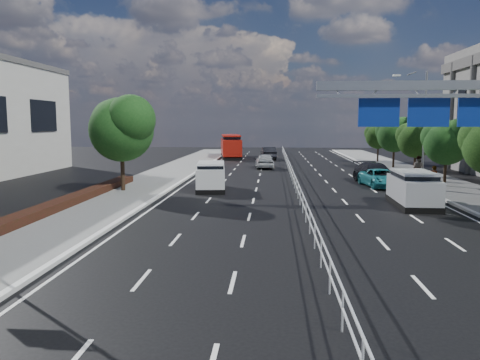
{
  "coord_description": "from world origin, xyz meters",
  "views": [
    {
      "loc": [
        -1.63,
        -13.59,
        4.76
      ],
      "look_at": [
        -2.99,
        5.87,
        2.4
      ],
      "focal_mm": 35.0,
      "sensor_mm": 36.0,
      "label": 1
    }
  ],
  "objects_px": {
    "parked_car_teal": "(381,178)",
    "pedestrian_a": "(433,178)",
    "near_car_silver": "(264,161)",
    "silver_minivan": "(413,189)",
    "overhead_gantry": "(445,106)",
    "red_bus": "(231,146)",
    "pedestrian_b": "(418,168)",
    "white_minivan": "(211,176)",
    "parked_car_dark": "(375,173)",
    "near_car_dark": "(268,153)"
  },
  "relations": [
    {
      "from": "parked_car_teal",
      "to": "pedestrian_a",
      "type": "xyz_separation_m",
      "value": [
        3.1,
        -2.31,
        0.32
      ]
    },
    {
      "from": "near_car_silver",
      "to": "silver_minivan",
      "type": "distance_m",
      "value": 24.44
    },
    {
      "from": "overhead_gantry",
      "to": "silver_minivan",
      "type": "distance_m",
      "value": 5.92
    },
    {
      "from": "red_bus",
      "to": "pedestrian_b",
      "type": "relative_size",
      "value": 5.52
    },
    {
      "from": "pedestrian_b",
      "to": "parked_car_teal",
      "type": "bearing_deg",
      "value": 85.76
    },
    {
      "from": "overhead_gantry",
      "to": "near_car_silver",
      "type": "xyz_separation_m",
      "value": [
        -9.24,
        26.42,
        -4.81
      ]
    },
    {
      "from": "overhead_gantry",
      "to": "white_minivan",
      "type": "height_order",
      "value": "overhead_gantry"
    },
    {
      "from": "red_bus",
      "to": "parked_car_teal",
      "type": "relative_size",
      "value": 2.26
    },
    {
      "from": "overhead_gantry",
      "to": "white_minivan",
      "type": "relative_size",
      "value": 2.13
    },
    {
      "from": "red_bus",
      "to": "pedestrian_b",
      "type": "height_order",
      "value": "red_bus"
    },
    {
      "from": "parked_car_dark",
      "to": "near_car_silver",
      "type": "bearing_deg",
      "value": 118.49
    },
    {
      "from": "red_bus",
      "to": "parked_car_dark",
      "type": "relative_size",
      "value": 1.93
    },
    {
      "from": "silver_minivan",
      "to": "red_bus",
      "type": "bearing_deg",
      "value": 111.73
    },
    {
      "from": "white_minivan",
      "to": "near_car_dark",
      "type": "bearing_deg",
      "value": 76.31
    },
    {
      "from": "silver_minivan",
      "to": "white_minivan",
      "type": "bearing_deg",
      "value": 156.98
    },
    {
      "from": "red_bus",
      "to": "near_car_dark",
      "type": "distance_m",
      "value": 5.99
    },
    {
      "from": "white_minivan",
      "to": "parked_car_dark",
      "type": "relative_size",
      "value": 0.85
    },
    {
      "from": "overhead_gantry",
      "to": "pedestrian_a",
      "type": "bearing_deg",
      "value": 73.47
    },
    {
      "from": "silver_minivan",
      "to": "parked_car_teal",
      "type": "distance_m",
      "value": 8.25
    },
    {
      "from": "parked_car_dark",
      "to": "pedestrian_a",
      "type": "relative_size",
      "value": 3.32
    },
    {
      "from": "overhead_gantry",
      "to": "pedestrian_a",
      "type": "height_order",
      "value": "overhead_gantry"
    },
    {
      "from": "near_car_silver",
      "to": "pedestrian_a",
      "type": "distance_m",
      "value": 20.69
    },
    {
      "from": "red_bus",
      "to": "pedestrian_a",
      "type": "bearing_deg",
      "value": -69.68
    },
    {
      "from": "near_car_dark",
      "to": "pedestrian_b",
      "type": "height_order",
      "value": "pedestrian_b"
    },
    {
      "from": "silver_minivan",
      "to": "near_car_silver",
      "type": "bearing_deg",
      "value": 113.13
    },
    {
      "from": "white_minivan",
      "to": "red_bus",
      "type": "distance_m",
      "value": 32.38
    },
    {
      "from": "red_bus",
      "to": "parked_car_dark",
      "type": "height_order",
      "value": "red_bus"
    },
    {
      "from": "pedestrian_a",
      "to": "pedestrian_b",
      "type": "distance_m",
      "value": 6.12
    },
    {
      "from": "parked_car_dark",
      "to": "pedestrian_b",
      "type": "height_order",
      "value": "pedestrian_b"
    },
    {
      "from": "white_minivan",
      "to": "pedestrian_a",
      "type": "distance_m",
      "value": 15.64
    },
    {
      "from": "parked_car_dark",
      "to": "overhead_gantry",
      "type": "bearing_deg",
      "value": -96.37
    },
    {
      "from": "silver_minivan",
      "to": "near_car_dark",
      "type": "bearing_deg",
      "value": 105.37
    },
    {
      "from": "pedestrian_a",
      "to": "pedestrian_b",
      "type": "relative_size",
      "value": 0.86
    },
    {
      "from": "parked_car_dark",
      "to": "pedestrian_b",
      "type": "relative_size",
      "value": 2.86
    },
    {
      "from": "white_minivan",
      "to": "pedestrian_b",
      "type": "relative_size",
      "value": 2.43
    },
    {
      "from": "silver_minivan",
      "to": "pedestrian_a",
      "type": "bearing_deg",
      "value": 63.95
    },
    {
      "from": "white_minivan",
      "to": "parked_car_dark",
      "type": "bearing_deg",
      "value": 13.57
    },
    {
      "from": "parked_car_dark",
      "to": "pedestrian_a",
      "type": "distance_m",
      "value": 5.33
    },
    {
      "from": "red_bus",
      "to": "near_car_silver",
      "type": "height_order",
      "value": "red_bus"
    },
    {
      "from": "white_minivan",
      "to": "parked_car_teal",
      "type": "height_order",
      "value": "white_minivan"
    },
    {
      "from": "overhead_gantry",
      "to": "parked_car_teal",
      "type": "bearing_deg",
      "value": 91.15
    },
    {
      "from": "parked_car_dark",
      "to": "pedestrian_a",
      "type": "bearing_deg",
      "value": -61.76
    },
    {
      "from": "near_car_silver",
      "to": "near_car_dark",
      "type": "bearing_deg",
      "value": -95.96
    },
    {
      "from": "white_minivan",
      "to": "parked_car_teal",
      "type": "distance_m",
      "value": 12.79
    },
    {
      "from": "near_car_dark",
      "to": "pedestrian_a",
      "type": "relative_size",
      "value": 2.95
    },
    {
      "from": "red_bus",
      "to": "parked_car_teal",
      "type": "bearing_deg",
      "value": -72.56
    },
    {
      "from": "near_car_silver",
      "to": "pedestrian_b",
      "type": "relative_size",
      "value": 2.35
    },
    {
      "from": "near_car_dark",
      "to": "white_minivan",
      "type": "bearing_deg",
      "value": 76.22
    },
    {
      "from": "near_car_silver",
      "to": "overhead_gantry",
      "type": "bearing_deg",
      "value": 104.6
    },
    {
      "from": "near_car_dark",
      "to": "pedestrian_a",
      "type": "bearing_deg",
      "value": 105.44
    }
  ]
}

